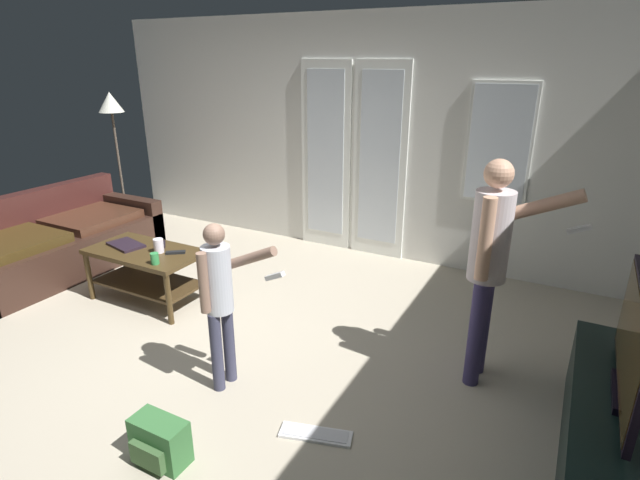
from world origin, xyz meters
The scene contains 16 objects.
ground_plane centered at (0.00, 0.00, -0.01)m, with size 6.23×5.33×0.02m, color #B2A791.
wall_back_with_doors centered at (0.04, 2.63, 1.29)m, with size 6.23×0.09×2.64m.
leather_couch centered at (-2.44, 0.55, 0.28)m, with size 0.97×2.15×0.81m.
coffee_table centered at (-1.03, 0.52, 0.37)m, with size 1.07×0.57×0.50m.
tv_stand centered at (2.73, 0.23, 0.24)m, with size 0.45×1.57×0.47m.
flat_screen_tv centered at (2.72, 0.23, 0.78)m, with size 0.08×1.11×0.61m.
person_adult centered at (1.93, 0.73, 0.94)m, with size 0.69×0.42×1.57m.
person_child centered at (0.41, -0.18, 0.71)m, with size 0.53×0.32×1.18m.
floor_lamp centered at (-2.79, 1.82, 1.50)m, with size 0.30×0.30×1.76m.
backpack centered at (0.52, -0.91, 0.13)m, with size 0.33×0.20×0.27m.
loose_keyboard centered at (1.20, -0.33, 0.01)m, with size 0.46×0.25×0.02m.
laptop_closed centered at (-1.26, 0.51, 0.51)m, with size 0.35×0.22×0.02m, color black.
cup_near_edge centered at (-0.87, 0.54, 0.57)m, with size 0.09×0.09×0.13m, color white.
cup_by_laptop centered at (-0.71, 0.32, 0.55)m, with size 0.07×0.07×0.10m, color #348E49.
tv_remote_black centered at (-0.97, 0.68, 0.51)m, with size 0.17×0.05×0.02m, color black.
dvd_remote_slim centered at (-0.72, 0.58, 0.51)m, with size 0.17×0.05×0.02m, color black.
Camera 1 is at (2.34, -2.42, 2.15)m, focal length 27.66 mm.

